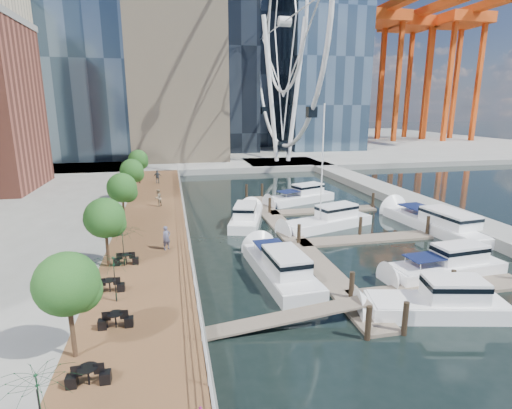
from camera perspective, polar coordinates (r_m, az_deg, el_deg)
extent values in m
plane|color=black|center=(25.70, 5.24, -12.11)|extent=(520.00, 520.00, 0.00)
cube|color=brown|center=(38.59, -14.49, -2.77)|extent=(6.00, 60.00, 1.00)
cube|color=#595954|center=(38.56, -10.03, -2.55)|extent=(0.25, 60.00, 1.00)
cube|color=gray|center=(124.69, -8.89, 8.68)|extent=(200.00, 114.00, 1.00)
cube|color=gray|center=(51.12, 20.22, 0.83)|extent=(4.00, 60.00, 1.00)
cube|color=gray|center=(77.71, 3.79, 5.82)|extent=(14.00, 12.00, 1.00)
cube|color=#6D6051|center=(35.36, 5.11, -4.57)|extent=(2.00, 32.00, 0.20)
cube|color=#6D6051|center=(27.97, 24.79, -10.95)|extent=(12.00, 2.00, 0.20)
cube|color=#6D6051|center=(35.82, 15.31, -4.78)|extent=(12.00, 2.00, 0.20)
cube|color=#6D6051|center=(44.54, 9.47, -0.85)|extent=(12.00, 2.00, 0.20)
cylinder|color=white|center=(76.38, 2.08, 15.86)|extent=(0.80, 0.80, 26.00)
cylinder|color=white|center=(77.74, 5.79, 15.77)|extent=(0.80, 0.80, 26.00)
torus|color=white|center=(78.38, 4.11, 24.62)|extent=(0.70, 44.70, 44.70)
cylinder|color=#3F2B1C|center=(18.89, -24.74, -16.04)|extent=(0.20, 0.20, 2.40)
sphere|color=#265B1E|center=(17.98, -25.42, -10.18)|extent=(2.60, 2.60, 2.60)
cylinder|color=#3F2B1C|center=(27.88, -20.45, -5.95)|extent=(0.20, 0.20, 2.40)
sphere|color=#265B1E|center=(27.28, -20.82, -1.79)|extent=(2.60, 2.60, 2.60)
cylinder|color=#3F2B1C|center=(37.39, -18.37, -0.87)|extent=(0.20, 0.20, 2.40)
sphere|color=#265B1E|center=(36.94, -18.61, 2.29)|extent=(2.60, 2.60, 2.60)
cylinder|color=#3F2B1C|center=(47.10, -17.14, 2.14)|extent=(0.20, 0.20, 2.40)
sphere|color=#265B1E|center=(46.75, -17.32, 4.66)|extent=(2.60, 2.60, 2.60)
cylinder|color=#3F2B1C|center=(56.91, -16.34, 4.12)|extent=(0.20, 0.20, 2.40)
sphere|color=#265B1E|center=(56.62, -16.48, 6.21)|extent=(2.60, 2.60, 2.60)
imported|color=#4D4E67|center=(29.95, -12.68, -4.68)|extent=(0.78, 0.71, 1.78)
imported|color=#806E58|center=(43.09, -13.81, 0.91)|extent=(1.08, 1.11, 1.81)
imported|color=#333940|center=(56.28, -13.88, 3.87)|extent=(1.11, 0.54, 1.83)
imported|color=#0E341B|center=(15.36, -28.57, -23.95)|extent=(2.78, 2.83, 2.40)
imported|color=#0E341F|center=(22.81, -19.54, -9.95)|extent=(2.92, 2.98, 2.64)
imported|color=#0D311B|center=(27.50, -18.46, -5.73)|extent=(3.07, 3.12, 2.70)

